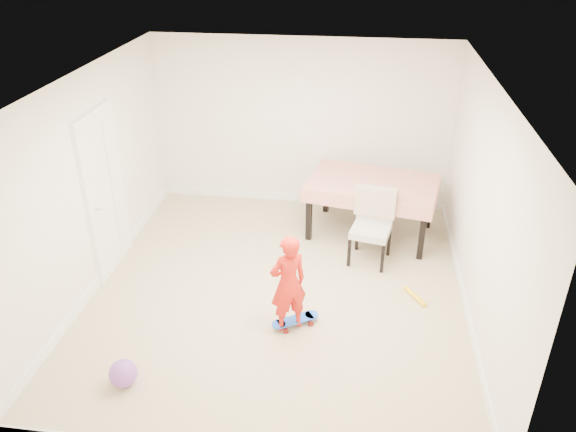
# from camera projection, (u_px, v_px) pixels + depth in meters

# --- Properties ---
(ground) EXTENTS (5.00, 5.00, 0.00)m
(ground) POSITION_uv_depth(u_px,v_px,m) (278.00, 291.00, 6.94)
(ground) COLOR tan
(ground) RESTS_ON ground
(ceiling) EXTENTS (4.50, 5.00, 0.04)m
(ceiling) POSITION_uv_depth(u_px,v_px,m) (276.00, 84.00, 5.72)
(ceiling) COLOR silver
(ceiling) RESTS_ON wall_back
(wall_back) EXTENTS (4.50, 0.04, 2.60)m
(wall_back) POSITION_uv_depth(u_px,v_px,m) (302.00, 125.00, 8.49)
(wall_back) COLOR white
(wall_back) RESTS_ON ground
(wall_front) EXTENTS (4.50, 0.04, 2.60)m
(wall_front) POSITION_uv_depth(u_px,v_px,m) (226.00, 343.00, 4.16)
(wall_front) COLOR white
(wall_front) RESTS_ON ground
(wall_left) EXTENTS (0.04, 5.00, 2.60)m
(wall_left) POSITION_uv_depth(u_px,v_px,m) (89.00, 185.00, 6.59)
(wall_left) COLOR white
(wall_left) RESTS_ON ground
(wall_right) EXTENTS (0.04, 5.00, 2.60)m
(wall_right) POSITION_uv_depth(u_px,v_px,m) (480.00, 209.00, 6.06)
(wall_right) COLOR white
(wall_right) RESTS_ON ground
(door) EXTENTS (0.11, 0.94, 2.11)m
(door) POSITION_uv_depth(u_px,v_px,m) (104.00, 195.00, 6.98)
(door) COLOR white
(door) RESTS_ON ground
(baseboard_back) EXTENTS (4.50, 0.02, 0.12)m
(baseboard_back) POSITION_uv_depth(u_px,v_px,m) (301.00, 198.00, 9.09)
(baseboard_back) COLOR white
(baseboard_back) RESTS_ON ground
(baseboard_left) EXTENTS (0.02, 5.00, 0.12)m
(baseboard_left) POSITION_uv_depth(u_px,v_px,m) (105.00, 273.00, 7.18)
(baseboard_left) COLOR white
(baseboard_left) RESTS_ON ground
(baseboard_right) EXTENTS (0.02, 5.00, 0.12)m
(baseboard_right) POSITION_uv_depth(u_px,v_px,m) (464.00, 301.00, 6.65)
(baseboard_right) COLOR white
(baseboard_right) RESTS_ON ground
(dining_table) EXTENTS (1.95, 1.43, 0.83)m
(dining_table) POSITION_uv_depth(u_px,v_px,m) (371.00, 207.00, 8.01)
(dining_table) COLOR red
(dining_table) RESTS_ON ground
(dining_chair) EXTENTS (0.66, 0.72, 0.99)m
(dining_chair) POSITION_uv_depth(u_px,v_px,m) (371.00, 228.00, 7.32)
(dining_chair) COLOR white
(dining_chair) RESTS_ON ground
(skateboard) EXTENTS (0.59, 0.47, 0.08)m
(skateboard) POSITION_uv_depth(u_px,v_px,m) (295.00, 322.00, 6.34)
(skateboard) COLOR blue
(skateboard) RESTS_ON ground
(child) EXTENTS (0.51, 0.46, 1.16)m
(child) POSITION_uv_depth(u_px,v_px,m) (288.00, 286.00, 6.03)
(child) COLOR red
(child) RESTS_ON ground
(balloon) EXTENTS (0.28, 0.28, 0.28)m
(balloon) POSITION_uv_depth(u_px,v_px,m) (123.00, 373.00, 5.50)
(balloon) COLOR purple
(balloon) RESTS_ON ground
(foam_toy) EXTENTS (0.27, 0.37, 0.06)m
(foam_toy) POSITION_uv_depth(u_px,v_px,m) (415.00, 296.00, 6.79)
(foam_toy) COLOR yellow
(foam_toy) RESTS_ON ground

